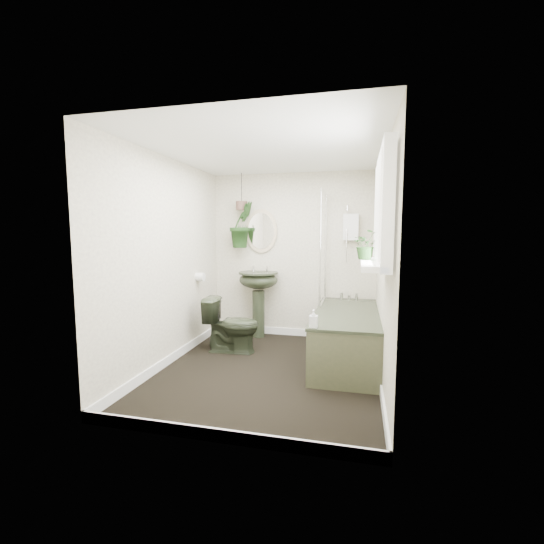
# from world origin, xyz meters

# --- Properties ---
(floor) EXTENTS (2.30, 2.80, 0.02)m
(floor) POSITION_xyz_m (0.00, 0.00, -0.01)
(floor) COLOR black
(floor) RESTS_ON ground
(ceiling) EXTENTS (2.30, 2.80, 0.02)m
(ceiling) POSITION_xyz_m (0.00, 0.00, 2.31)
(ceiling) COLOR white
(ceiling) RESTS_ON ground
(wall_back) EXTENTS (2.30, 0.02, 2.30)m
(wall_back) POSITION_xyz_m (0.00, 1.41, 1.15)
(wall_back) COLOR #EAE5C5
(wall_back) RESTS_ON ground
(wall_front) EXTENTS (2.30, 0.02, 2.30)m
(wall_front) POSITION_xyz_m (0.00, -1.41, 1.15)
(wall_front) COLOR #EAE5C5
(wall_front) RESTS_ON ground
(wall_left) EXTENTS (0.02, 2.80, 2.30)m
(wall_left) POSITION_xyz_m (-1.16, 0.00, 1.15)
(wall_left) COLOR #EAE5C5
(wall_left) RESTS_ON ground
(wall_right) EXTENTS (0.02, 2.80, 2.30)m
(wall_right) POSITION_xyz_m (1.16, 0.00, 1.15)
(wall_right) COLOR #EAE5C5
(wall_right) RESTS_ON ground
(skirting) EXTENTS (2.30, 2.80, 0.10)m
(skirting) POSITION_xyz_m (0.00, 0.00, 0.05)
(skirting) COLOR white
(skirting) RESTS_ON floor
(bathtub) EXTENTS (0.72, 1.72, 0.58)m
(bathtub) POSITION_xyz_m (0.80, 0.50, 0.29)
(bathtub) COLOR #252C1D
(bathtub) RESTS_ON floor
(bath_screen) EXTENTS (0.04, 0.72, 1.40)m
(bath_screen) POSITION_xyz_m (0.47, 0.99, 1.28)
(bath_screen) COLOR silver
(bath_screen) RESTS_ON bathtub
(shower_box) EXTENTS (0.20, 0.10, 0.35)m
(shower_box) POSITION_xyz_m (0.80, 1.34, 1.55)
(shower_box) COLOR white
(shower_box) RESTS_ON wall_back
(oval_mirror) EXTENTS (0.46, 0.03, 0.62)m
(oval_mirror) POSITION_xyz_m (-0.45, 1.37, 1.50)
(oval_mirror) COLOR #CAB390
(oval_mirror) RESTS_ON wall_back
(wall_sconce) EXTENTS (0.04, 0.04, 0.22)m
(wall_sconce) POSITION_xyz_m (-0.85, 1.36, 1.40)
(wall_sconce) COLOR black
(wall_sconce) RESTS_ON wall_back
(toilet_roll_holder) EXTENTS (0.11, 0.11, 0.11)m
(toilet_roll_holder) POSITION_xyz_m (-1.10, 0.70, 0.90)
(toilet_roll_holder) COLOR white
(toilet_roll_holder) RESTS_ON wall_left
(window_recess) EXTENTS (0.08, 1.00, 0.90)m
(window_recess) POSITION_xyz_m (1.09, -0.70, 1.65)
(window_recess) COLOR white
(window_recess) RESTS_ON wall_right
(window_sill) EXTENTS (0.18, 1.00, 0.04)m
(window_sill) POSITION_xyz_m (1.02, -0.70, 1.23)
(window_sill) COLOR white
(window_sill) RESTS_ON wall_right
(window_blinds) EXTENTS (0.01, 0.86, 0.76)m
(window_blinds) POSITION_xyz_m (1.04, -0.70, 1.65)
(window_blinds) COLOR white
(window_blinds) RESTS_ON wall_right
(toilet) EXTENTS (0.69, 0.42, 0.68)m
(toilet) POSITION_xyz_m (-0.60, 0.51, 0.34)
(toilet) COLOR #252C1D
(toilet) RESTS_ON floor
(pedestal_sink) EXTENTS (0.58, 0.50, 0.94)m
(pedestal_sink) POSITION_xyz_m (-0.45, 1.21, 0.47)
(pedestal_sink) COLOR #252C1D
(pedestal_sink) RESTS_ON floor
(sill_plant) EXTENTS (0.27, 0.25, 0.25)m
(sill_plant) POSITION_xyz_m (0.97, -0.51, 1.37)
(sill_plant) COLOR black
(sill_plant) RESTS_ON window_sill
(hanging_plant) EXTENTS (0.44, 0.46, 0.65)m
(hanging_plant) POSITION_xyz_m (-0.70, 1.25, 1.59)
(hanging_plant) COLOR black
(hanging_plant) RESTS_ON ceiling
(soap_bottle) EXTENTS (0.08, 0.08, 0.17)m
(soap_bottle) POSITION_xyz_m (0.51, -0.29, 0.66)
(soap_bottle) COLOR black
(soap_bottle) RESTS_ON bathtub
(hanging_pot) EXTENTS (0.16, 0.16, 0.12)m
(hanging_pot) POSITION_xyz_m (-0.70, 1.25, 1.85)
(hanging_pot) COLOR brown
(hanging_pot) RESTS_ON ceiling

